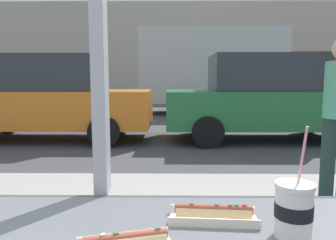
{
  "coord_description": "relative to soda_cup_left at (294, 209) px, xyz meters",
  "views": [
    {
      "loc": [
        0.26,
        -1.12,
        1.37
      ],
      "look_at": [
        0.23,
        2.13,
        0.96
      ],
      "focal_mm": 34.74,
      "sensor_mm": 36.0,
      "label": 1
    }
  ],
  "objects": [
    {
      "name": "ground_plane",
      "position": [
        -0.59,
        8.27,
        -1.02
      ],
      "size": [
        60.0,
        60.0,
        0.0
      ],
      "primitive_type": "plane",
      "color": "#424244"
    },
    {
      "name": "sidewalk_strip",
      "position": [
        -0.59,
        1.87,
        -0.95
      ],
      "size": [
        16.0,
        2.8,
        0.14
      ],
      "primitive_type": "cube",
      "color": "#9E998E",
      "rests_on": "ground"
    },
    {
      "name": "building_facade_far",
      "position": [
        -0.59,
        19.54,
        1.93
      ],
      "size": [
        28.0,
        1.2,
        5.91
      ],
      "primitive_type": "cube",
      "color": "#A89E8E",
      "rests_on": "ground"
    },
    {
      "name": "soda_cup_left",
      "position": [
        0.0,
        0.0,
        0.0
      ],
      "size": [
        0.1,
        0.1,
        0.31
      ],
      "color": "silver",
      "rests_on": "window_counter"
    },
    {
      "name": "hotdog_tray_near",
      "position": [
        -0.2,
        0.1,
        -0.06
      ],
      "size": [
        0.27,
        0.12,
        0.05
      ],
      "color": "beige",
      "rests_on": "window_counter"
    },
    {
      "name": "parked_car_orange",
      "position": [
        -3.1,
        6.41,
        -0.09
      ],
      "size": [
        4.57,
        1.95,
        1.88
      ],
      "color": "orange",
      "rests_on": "ground"
    },
    {
      "name": "parked_car_green",
      "position": [
        1.72,
        6.41,
        -0.08
      ],
      "size": [
        4.35,
        1.98,
        1.89
      ],
      "color": "#236B38",
      "rests_on": "ground"
    },
    {
      "name": "box_truck",
      "position": [
        1.87,
        12.13,
        0.72
      ],
      "size": [
        7.24,
        2.44,
        3.24
      ],
      "color": "beige",
      "rests_on": "ground"
    }
  ]
}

